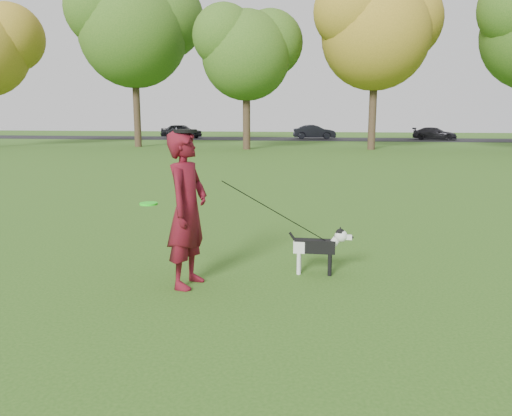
% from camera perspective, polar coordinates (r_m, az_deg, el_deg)
% --- Properties ---
extents(ground, '(120.00, 120.00, 0.00)m').
position_cam_1_polar(ground, '(7.18, -4.01, -7.32)').
color(ground, '#285116').
rests_on(ground, ground).
extents(road, '(120.00, 7.00, 0.02)m').
position_cam_1_polar(road, '(46.73, 6.86, 7.83)').
color(road, black).
rests_on(road, ground).
extents(man, '(0.60, 0.80, 2.02)m').
position_cam_1_polar(man, '(6.44, -7.86, -0.19)').
color(man, '#530B1E').
rests_on(man, ground).
extents(dog, '(0.90, 0.18, 0.68)m').
position_cam_1_polar(dog, '(7.02, 7.29, -4.24)').
color(dog, black).
rests_on(dog, ground).
extents(car_left, '(3.94, 1.67, 1.33)m').
position_cam_1_polar(car_left, '(48.83, -8.49, 8.69)').
color(car_left, black).
rests_on(car_left, road).
extents(car_mid, '(4.01, 1.72, 1.28)m').
position_cam_1_polar(car_mid, '(46.71, 6.68, 8.63)').
color(car_mid, black).
rests_on(car_mid, road).
extents(car_right, '(4.04, 2.42, 1.10)m').
position_cam_1_polar(car_right, '(47.54, 19.74, 8.01)').
color(car_right, '#242229').
rests_on(car_right, road).
extents(man_held_items, '(2.40, 0.93, 1.57)m').
position_cam_1_polar(man_held_items, '(6.55, 2.53, -0.61)').
color(man_held_items, '#22FF20').
rests_on(man_held_items, ground).
extents(tree_row, '(51.74, 8.86, 12.01)m').
position_cam_1_polar(tree_row, '(33.27, 3.69, 19.57)').
color(tree_row, '#38281C').
rests_on(tree_row, ground).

